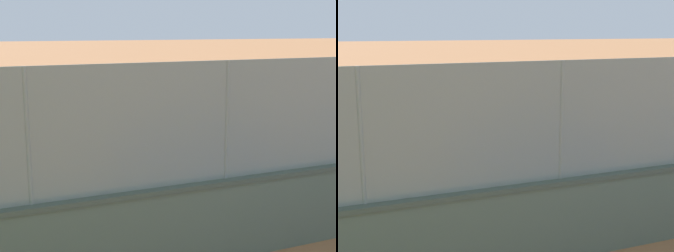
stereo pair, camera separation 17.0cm
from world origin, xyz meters
TOP-DOWN VIEW (x-y plane):
  - ground_plane at (0.00, 0.00)m, footprint 260.00×260.00m
  - perimeter_wall at (1.00, 11.97)m, footprint 22.97×1.12m
  - fence_panel_on_wall at (1.00, 11.97)m, footprint 22.57×0.77m
  - player_foreground_swinging at (2.04, 3.50)m, footprint 0.73×1.25m
  - player_near_wall_returning at (-3.36, 1.27)m, footprint 0.75×1.25m
  - sports_ball at (1.08, 4.37)m, footprint 0.17×0.17m
  - spare_ball_by_wall at (-3.64, 10.99)m, footprint 0.12×0.12m

SIDE VIEW (x-z plane):
  - ground_plane at x=0.00m, z-range 0.00..0.00m
  - spare_ball_by_wall at x=-3.64m, z-range 0.00..0.12m
  - perimeter_wall at x=1.00m, z-range 0.01..1.44m
  - player_near_wall_returning at x=-3.36m, z-range 0.14..1.72m
  - player_foreground_swinging at x=2.04m, z-range 0.15..1.82m
  - sports_ball at x=1.08m, z-range 1.32..1.50m
  - fence_panel_on_wall at x=1.00m, z-range 1.44..3.43m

